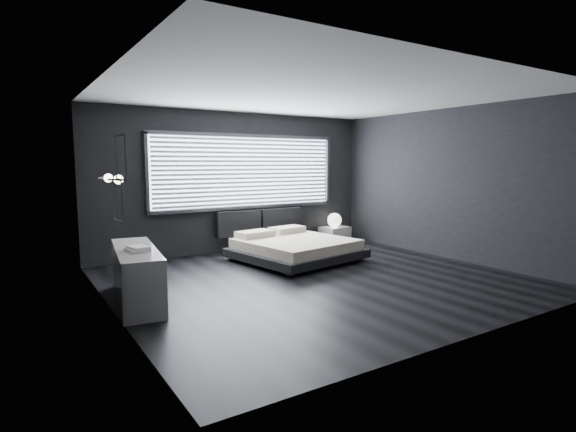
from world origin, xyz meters
TOP-DOWN VIEW (x-y plane):
  - room at (0.00, 0.00)m, footprint 6.04×6.00m
  - window at (0.20, 2.70)m, footprint 4.14×0.09m
  - headboard at (0.45, 2.64)m, footprint 1.96×0.16m
  - sconce_near at (-2.88, 0.05)m, footprint 0.18×0.11m
  - sconce_far at (-2.88, 0.65)m, footprint 0.18×0.11m
  - wall_art_upper at (-2.98, -0.55)m, footprint 0.01×0.48m
  - wall_art_lower at (-2.98, -0.30)m, footprint 0.01×0.48m
  - bed at (0.44, 1.32)m, footprint 2.27×2.20m
  - nightstand at (2.28, 2.46)m, footprint 0.64×0.55m
  - orb_lamp at (2.24, 2.42)m, footprint 0.32×0.32m
  - dresser at (-2.65, 0.33)m, footprint 0.74×1.81m
  - book_stack at (-2.67, 0.13)m, footprint 0.27×0.34m

SIDE VIEW (x-z plane):
  - nightstand at x=2.28m, z-range 0.00..0.35m
  - bed at x=0.44m, z-range -0.02..0.50m
  - dresser at x=-2.65m, z-range 0.00..0.71m
  - orb_lamp at x=2.24m, z-range 0.35..0.66m
  - headboard at x=0.45m, z-range 0.31..0.83m
  - book_stack at x=-2.67m, z-range 0.70..0.77m
  - wall_art_lower at x=-2.98m, z-range 1.14..1.62m
  - room at x=0.00m, z-range 0.00..2.80m
  - sconce_near at x=-2.88m, z-range 1.55..1.66m
  - sconce_far at x=-2.88m, z-range 1.55..1.66m
  - window at x=0.20m, z-range 0.85..2.37m
  - wall_art_upper at x=-2.98m, z-range 1.61..2.09m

